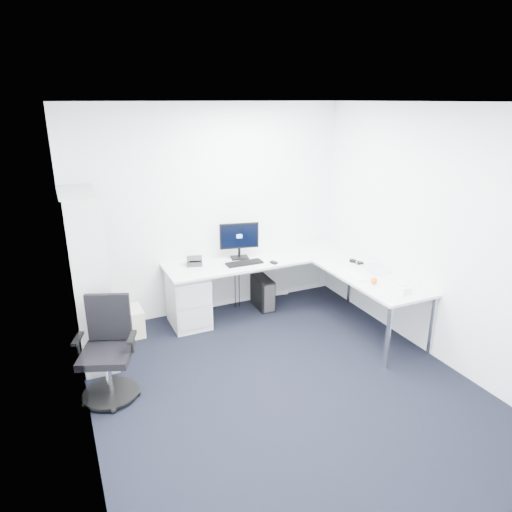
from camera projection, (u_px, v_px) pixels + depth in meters
name	position (u px, v px, depth m)	size (l,w,h in m)	color
ground	(286.00, 390.00, 4.51)	(4.20, 4.20, 0.00)	black
ceiling	(293.00, 102.00, 3.63)	(4.20, 4.20, 0.00)	white
wall_back	(212.00, 211.00, 5.88)	(3.60, 0.02, 2.70)	white
wall_front	(491.00, 391.00, 2.26)	(3.60, 0.02, 2.70)	white
wall_left	(75.00, 295.00, 3.36)	(0.02, 4.20, 2.70)	white
wall_right	(441.00, 237.00, 4.77)	(0.02, 4.20, 2.70)	white
l_desk	(273.00, 294.00, 5.81)	(2.54, 1.42, 0.74)	silver
drawer_pedestal	(188.00, 299.00, 5.71)	(0.45, 0.56, 0.69)	silver
bookshelf	(88.00, 278.00, 4.82)	(0.36, 0.93, 1.85)	#B2B4B4
task_chair	(106.00, 352.00, 4.24)	(0.55, 0.55, 0.99)	black
black_pc_tower	(263.00, 293.00, 6.24)	(0.19, 0.44, 0.43)	black
beige_pc_tower	(136.00, 321.00, 5.54)	(0.16, 0.35, 0.34)	beige
power_strip	(275.00, 293.00, 6.69)	(0.37, 0.06, 0.04)	white
monitor	(239.00, 240.00, 5.90)	(0.51, 0.16, 0.49)	black
black_keyboard	(244.00, 263.00, 5.78)	(0.47, 0.17, 0.02)	black
mouse	(274.00, 263.00, 5.79)	(0.05, 0.09, 0.03)	black
desk_phone	(194.00, 260.00, 5.74)	(0.19, 0.19, 0.13)	#2B2B2D
laptop	(376.00, 260.00, 5.54)	(0.36, 0.35, 0.26)	silver
white_keyboard	(355.00, 275.00, 5.41)	(0.12, 0.41, 0.01)	white
headphones	(357.00, 261.00, 5.80)	(0.12, 0.19, 0.05)	black
orange_fruit	(374.00, 280.00, 5.15)	(0.08, 0.08, 0.08)	orange
tissue_box	(401.00, 288.00, 4.94)	(0.11, 0.20, 0.07)	white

